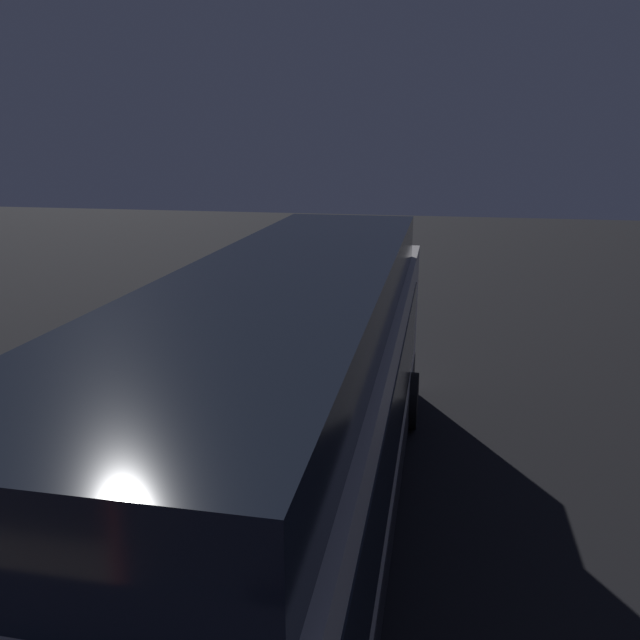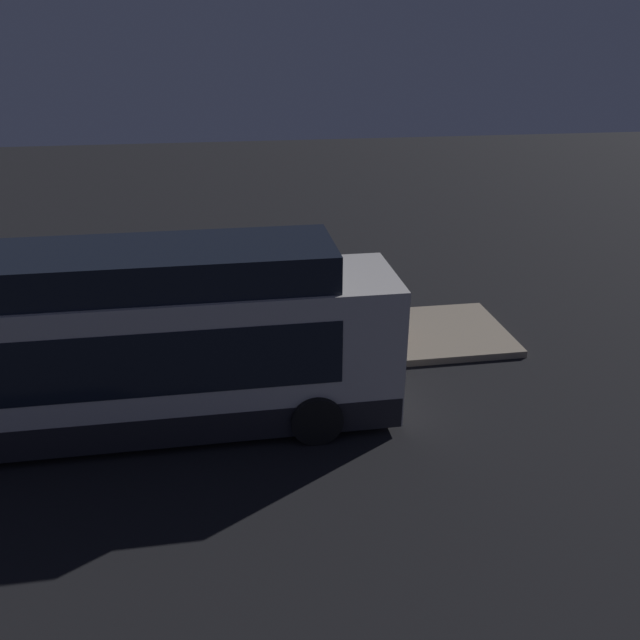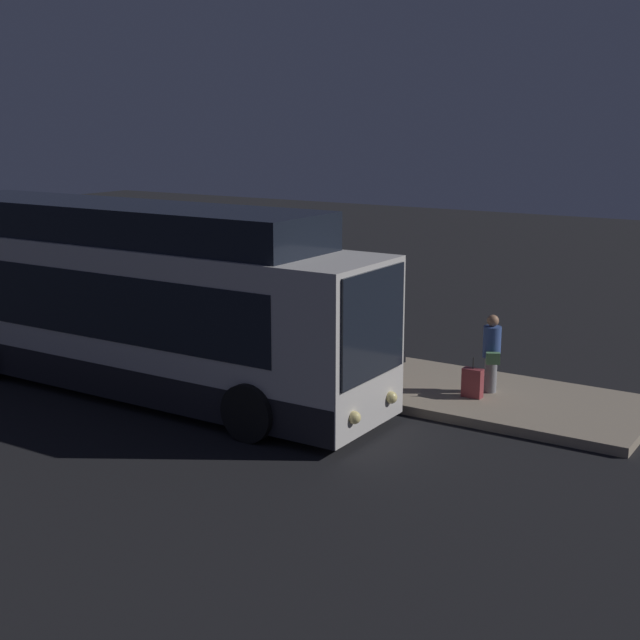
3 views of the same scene
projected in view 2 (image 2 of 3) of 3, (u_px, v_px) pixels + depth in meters
ground at (134, 425)px, 13.76m from camera, size 80.00×80.00×0.00m
platform at (147, 353)px, 16.65m from camera, size 20.00×3.33×0.19m
bus_lead at (115, 351)px, 12.96m from camera, size 11.78×2.80×4.04m
passenger_boarding at (392, 302)px, 17.29m from camera, size 0.54×0.63×1.65m
passenger_waiting at (335, 326)px, 16.01m from camera, size 0.55×0.61×1.57m
passenger_with_bags at (256, 324)px, 16.01m from camera, size 0.69×0.56×1.68m
suitcase at (389, 330)px, 17.04m from camera, size 0.41×0.21×0.85m
sign_post at (142, 312)px, 14.82m from camera, size 0.10×0.68×2.59m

